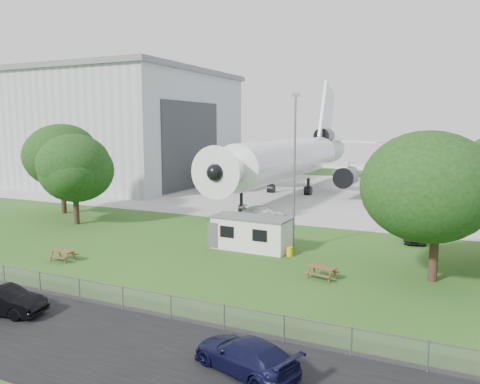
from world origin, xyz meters
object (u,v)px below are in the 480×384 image
at_px(airliner, 292,157).
at_px(site_cabin, 251,233).
at_px(picnic_west, 63,260).
at_px(picnic_east, 322,278).
at_px(hangar, 97,127).
at_px(car_centre_sedan, 4,300).

distance_m(airliner, site_cabin, 32.20).
distance_m(picnic_west, picnic_east, 18.50).
bearing_deg(hangar, picnic_east, -35.66).
bearing_deg(picnic_west, airliner, 87.67).
relative_size(hangar, picnic_west, 23.89).
bearing_deg(car_centre_sedan, picnic_east, -56.74).
relative_size(airliner, picnic_east, 26.52).
bearing_deg(picnic_east, airliner, 124.92).
height_order(airliner, site_cabin, airliner).
relative_size(site_cabin, picnic_west, 3.78).
bearing_deg(car_centre_sedan, hangar, 27.39).
height_order(hangar, car_centre_sedan, hangar).
xyz_separation_m(picnic_west, picnic_east, (18.07, 3.96, 0.00)).
height_order(airliner, car_centre_sedan, airliner).
bearing_deg(picnic_west, hangar, 132.04).
bearing_deg(airliner, picnic_east, -68.43).
bearing_deg(picnic_east, site_cabin, 159.23).
bearing_deg(site_cabin, picnic_west, -142.09).
height_order(site_cabin, picnic_west, site_cabin).
bearing_deg(site_cabin, airliner, 103.06).
height_order(picnic_east, car_centre_sedan, car_centre_sedan).
bearing_deg(car_centre_sedan, site_cabin, -30.37).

